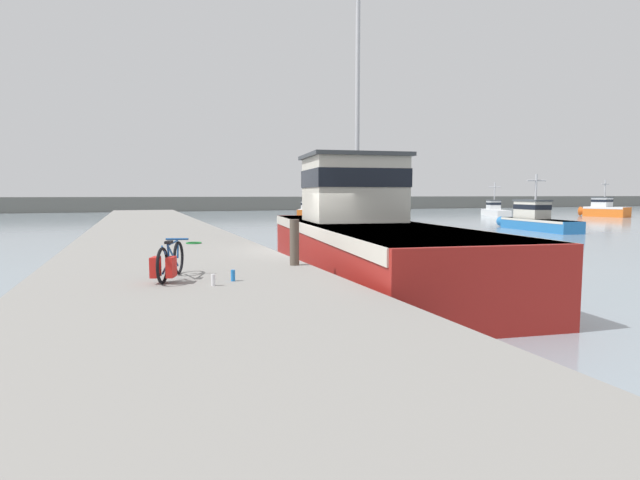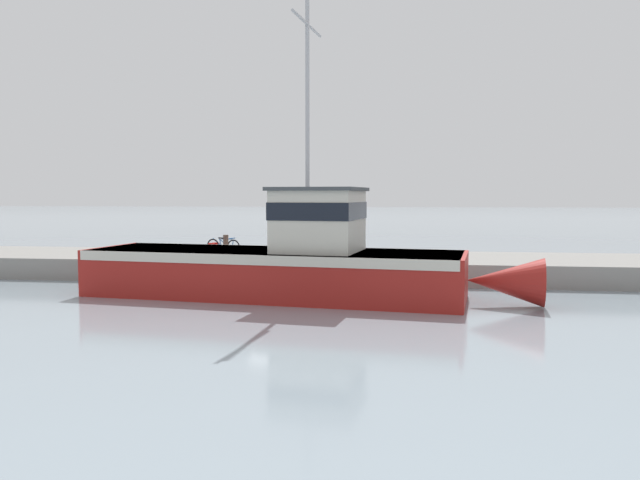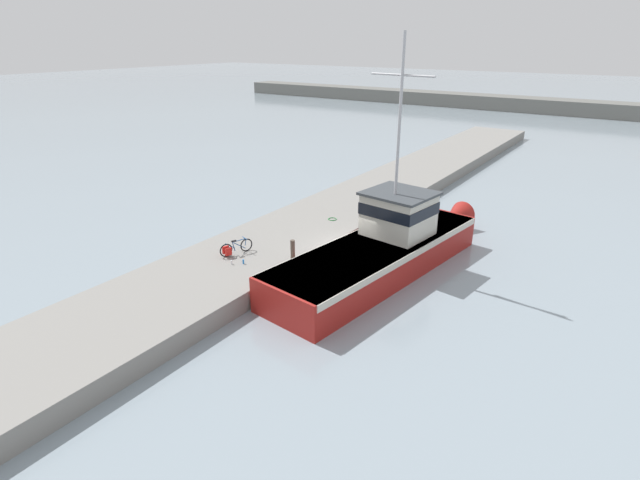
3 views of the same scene
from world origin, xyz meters
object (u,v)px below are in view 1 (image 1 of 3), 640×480
Objects in this scene: fishing_boat_main at (362,234)px; water_bottle_by_bike at (233,275)px; boat_blue_far at (308,211)px; bicycle_touring at (168,262)px; mooring_post at (294,242)px; boat_orange_near at (604,209)px; water_bottle_on_curb at (213,280)px; boat_red_outer at (535,219)px; boat_green_anchored at (494,210)px.

fishing_boat_main is 74.40× the size of water_bottle_by_bike.
boat_blue_far is at bearing 80.74° from fishing_boat_main.
bicycle_touring is (-17.46, -42.73, 0.58)m from boat_blue_far.
boat_blue_far is 3.47× the size of bicycle_touring.
water_bottle_by_bike is (-16.36, -43.24, 0.35)m from boat_blue_far.
bicycle_touring is at bearing -158.76° from mooring_post.
mooring_post is (2.77, 1.08, 0.18)m from bicycle_touring.
boat_orange_near is 25.66× the size of water_bottle_on_curb.
water_bottle_by_bike reaches higher than water_bottle_on_curb.
bicycle_touring is at bearing 155.09° from water_bottle_by_bike.
fishing_boat_main is at bearing -136.88° from boat_red_outer.
boat_orange_near is at bearing 3.03° from boat_blue_far.
boat_orange_near is (10.20, -5.61, 0.23)m from boat_green_anchored.
boat_red_outer is at bearing 36.70° from water_bottle_on_curb.
fishing_boat_main is at bearing -110.34° from boat_green_anchored.
water_bottle_by_bike is at bearing -5.98° from bicycle_touring.
fishing_boat_main is 1.95× the size of boat_green_anchored.
bicycle_touring is 1.63× the size of mooring_post.
boat_orange_near reaches higher than boat_red_outer.
boat_orange_near is 57.24m from bicycle_touring.
mooring_post is at bearing -160.87° from boat_orange_near.
mooring_post is (-14.69, -41.65, 0.76)m from boat_blue_far.
water_bottle_by_bike is (-36.72, -37.27, 0.35)m from boat_green_anchored.
boat_red_outer reaches higher than boat_blue_far.
fishing_boat_main reaches higher than mooring_post.
mooring_post is at bearing -135.07° from boat_red_outer.
fishing_boat_main is 45.47m from boat_green_anchored.
boat_green_anchored is at bearing 45.43° from water_bottle_by_bike.
boat_orange_near is (30.56, -11.58, 0.24)m from boat_blue_far.
boat_orange_near is at bearing -4.66° from boat_green_anchored.
boat_red_outer is at bearing 36.07° from mooring_post.
boat_orange_near is at bearing 39.88° from boat_red_outer.
water_bottle_by_bike is (0.41, 0.35, 0.00)m from water_bottle_on_curb.
bicycle_touring is 1.12m from water_bottle_on_curb.
fishing_boat_main reaches higher than water_bottle_on_curb.
boat_orange_near reaches higher than boat_green_anchored.
mooring_post is (-3.19, -3.24, 0.15)m from fishing_boat_main.
boat_orange_near is at bearing 51.91° from bicycle_touring.
boat_blue_far is 46.16m from bicycle_touring.
fishing_boat_main is at bearing 44.73° from water_bottle_by_bike.
boat_orange_near is 57.14m from water_bottle_on_curb.
water_bottle_on_curb is (-37.13, -37.62, 0.35)m from boat_green_anchored.
boat_orange_near is at bearing 33.61° from mooring_post.
boat_green_anchored reaches higher than water_bottle_by_bike.
fishing_boat_main is at bearing -82.88° from boat_blue_far.
fishing_boat_main reaches higher than boat_blue_far.
bicycle_touring is at bearing -136.49° from boat_red_outer.
mooring_post is (-35.04, -35.68, 0.76)m from boat_green_anchored.
fishing_boat_main reaches higher than bicycle_touring.
boat_blue_far is 0.74× the size of boat_green_anchored.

